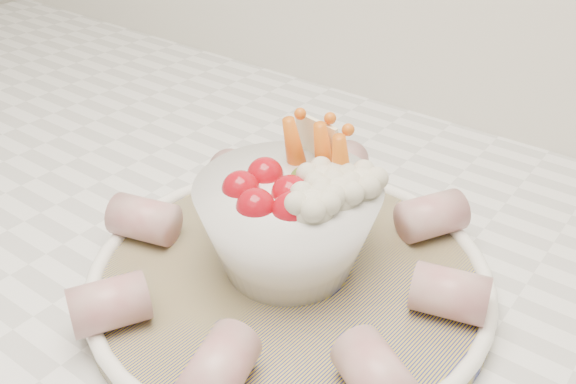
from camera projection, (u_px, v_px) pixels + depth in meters
The scene contains 3 objects.
serving_platter at pixel (290, 277), 0.50m from camera, with size 0.33×0.33×0.02m.
veggie_bowl at pixel (291, 220), 0.48m from camera, with size 0.14×0.14×0.11m.
cured_meat_rolls at pixel (289, 254), 0.49m from camera, with size 0.30×0.31×0.04m.
Camera 1 is at (0.08, 1.09, 1.26)m, focal length 40.00 mm.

